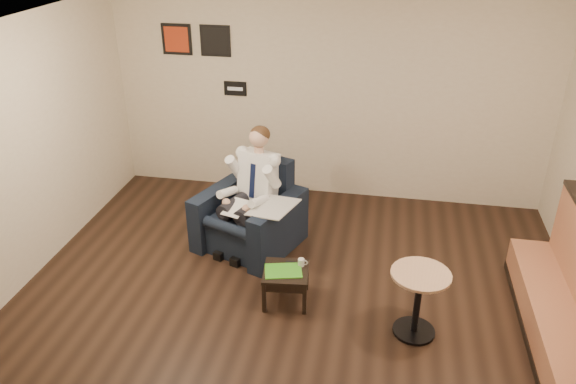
% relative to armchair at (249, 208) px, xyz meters
% --- Properties ---
extents(ground, '(6.00, 6.00, 0.00)m').
position_rel_armchair_xyz_m(ground, '(0.73, -1.38, -0.52)').
color(ground, black).
rests_on(ground, ground).
extents(wall_back, '(6.00, 0.02, 2.80)m').
position_rel_armchair_xyz_m(wall_back, '(0.73, 1.62, 0.88)').
color(wall_back, beige).
rests_on(wall_back, ground).
extents(ceiling, '(6.00, 6.00, 0.02)m').
position_rel_armchair_xyz_m(ceiling, '(0.73, -1.38, 2.28)').
color(ceiling, white).
rests_on(ceiling, wall_back).
extents(seating_sign, '(0.32, 0.02, 0.20)m').
position_rel_armchair_xyz_m(seating_sign, '(-0.57, 1.60, 0.98)').
color(seating_sign, black).
rests_on(seating_sign, wall_back).
extents(art_print_left, '(0.42, 0.03, 0.42)m').
position_rel_armchair_xyz_m(art_print_left, '(-1.37, 1.60, 1.63)').
color(art_print_left, '#BA3516').
rests_on(art_print_left, wall_back).
extents(art_print_right, '(0.42, 0.03, 0.42)m').
position_rel_armchair_xyz_m(art_print_right, '(-0.82, 1.60, 1.63)').
color(art_print_right, black).
rests_on(art_print_right, wall_back).
extents(armchair, '(1.38, 1.38, 1.03)m').
position_rel_armchair_xyz_m(armchair, '(0.00, 0.00, 0.00)').
color(armchair, black).
rests_on(armchair, ground).
extents(seated_man, '(0.99, 1.18, 1.41)m').
position_rel_armchair_xyz_m(seated_man, '(-0.05, -0.13, 0.19)').
color(seated_man, white).
rests_on(seated_man, armchair).
extents(lap_papers, '(0.32, 0.39, 0.01)m').
position_rel_armchair_xyz_m(lap_papers, '(-0.09, -0.23, 0.12)').
color(lap_papers, white).
rests_on(lap_papers, seated_man).
extents(newspaper, '(0.60, 0.67, 0.01)m').
position_rel_armchair_xyz_m(newspaper, '(0.36, -0.26, 0.19)').
color(newspaper, silver).
rests_on(newspaper, armchair).
extents(side_table, '(0.52, 0.52, 0.38)m').
position_rel_armchair_xyz_m(side_table, '(0.65, -1.01, -0.32)').
color(side_table, black).
rests_on(side_table, ground).
extents(green_folder, '(0.44, 0.36, 0.01)m').
position_rel_armchair_xyz_m(green_folder, '(0.63, -1.03, -0.13)').
color(green_folder, green).
rests_on(green_folder, side_table).
extents(coffee_mug, '(0.08, 0.08, 0.08)m').
position_rel_armchair_xyz_m(coffee_mug, '(0.79, -0.90, -0.09)').
color(coffee_mug, white).
rests_on(coffee_mug, side_table).
extents(smartphone, '(0.12, 0.07, 0.01)m').
position_rel_armchair_xyz_m(smartphone, '(0.68, -0.87, -0.13)').
color(smartphone, black).
rests_on(smartphone, side_table).
extents(banquette, '(0.54, 2.26, 1.16)m').
position_rel_armchair_xyz_m(banquette, '(3.32, -1.06, 0.06)').
color(banquette, '#A2603E').
rests_on(banquette, ground).
extents(cafe_table, '(0.68, 0.68, 0.71)m').
position_rel_armchair_xyz_m(cafe_table, '(2.00, -1.28, -0.16)').
color(cafe_table, tan).
rests_on(cafe_table, ground).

